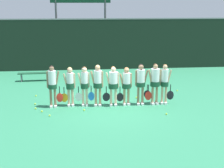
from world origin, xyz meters
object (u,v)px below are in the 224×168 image
object	(u,v)px
tennis_ball_1	(50,115)
tennis_ball_4	(83,94)
player_8	(165,81)
tennis_ball_3	(36,96)
player_3	(98,82)
player_2	(84,83)
tennis_ball_5	(166,114)
scoreboard	(81,2)
player_0	(52,83)
player_1	(70,83)
player_7	(155,80)
tennis_ball_10	(42,111)
tennis_ball_9	(35,104)
tennis_ball_6	(36,108)
player_4	(113,83)
bench_courtside	(37,74)
tennis_ball_2	(58,99)
player_5	(126,83)
tennis_ball_0	(177,91)
tennis_ball_8	(136,97)
tennis_ball_7	(84,110)
player_6	(141,81)

from	to	relation	value
tennis_ball_1	tennis_ball_4	size ratio (longest dim) A/B	0.97
player_8	tennis_ball_3	bearing A→B (deg)	169.92
player_3	player_2	bearing A→B (deg)	-179.50
player_2	tennis_ball_5	bearing A→B (deg)	-23.44
scoreboard	player_0	world-z (taller)	scoreboard
player_1	tennis_ball_3	bearing A→B (deg)	135.20
player_7	tennis_ball_10	bearing A→B (deg)	176.13
tennis_ball_9	tennis_ball_6	bearing A→B (deg)	-80.21
scoreboard	player_8	xyz separation A→B (m)	(3.49, -9.23, -3.33)
player_0	player_2	xyz separation A→B (m)	(1.32, 0.07, -0.05)
player_4	player_8	bearing A→B (deg)	5.88
tennis_ball_3	tennis_ball_6	world-z (taller)	tennis_ball_6
player_2	player_4	size ratio (longest dim) A/B	0.99
bench_courtside	tennis_ball_6	world-z (taller)	bench_courtside
tennis_ball_5	tennis_ball_9	world-z (taller)	tennis_ball_5
tennis_ball_2	player_0	bearing A→B (deg)	-97.68
player_4	tennis_ball_9	bearing A→B (deg)	176.51
tennis_ball_6	tennis_ball_4	bearing A→B (deg)	43.41
player_0	tennis_ball_3	world-z (taller)	player_0
player_3	tennis_ball_9	distance (m)	2.93
player_7	player_8	xyz separation A→B (m)	(0.44, 0.01, -0.04)
player_1	tennis_ball_5	size ratio (longest dim) A/B	24.27
tennis_ball_5	player_4	bearing A→B (deg)	146.47
scoreboard	player_1	bearing A→B (deg)	-93.49
player_2	player_5	world-z (taller)	player_2
tennis_ball_0	tennis_ball_5	world-z (taller)	tennis_ball_5
tennis_ball_9	player_4	bearing A→B (deg)	-8.21
tennis_ball_8	tennis_ball_7	bearing A→B (deg)	-148.16
player_3	tennis_ball_8	distance (m)	2.31
player_6	player_2	bearing A→B (deg)	178.78
tennis_ball_3	tennis_ball_7	bearing A→B (deg)	-45.53
player_0	tennis_ball_7	distance (m)	1.75
player_8	player_4	bearing A→B (deg)	-172.30
player_6	tennis_ball_1	world-z (taller)	player_6
bench_courtside	tennis_ball_1	distance (m)	6.01
player_7	tennis_ball_10	xyz separation A→B (m)	(-4.76, -0.54, -1.04)
player_2	tennis_ball_4	distance (m)	1.89
tennis_ball_8	player_8	bearing A→B (deg)	-41.87
player_0	tennis_ball_5	distance (m)	4.83
tennis_ball_10	tennis_ball_0	bearing A→B (deg)	21.11
player_6	tennis_ball_9	xyz separation A→B (m)	(-4.55, 0.45, -1.04)
player_7	tennis_ball_3	bearing A→B (deg)	151.58
player_4	player_6	distance (m)	1.19
bench_courtside	tennis_ball_10	xyz separation A→B (m)	(0.86, -5.35, -0.38)
scoreboard	tennis_ball_5	world-z (taller)	scoreboard
tennis_ball_6	scoreboard	bearing A→B (deg)	78.00
tennis_ball_1	tennis_ball_3	bearing A→B (deg)	107.75
tennis_ball_4	tennis_ball_3	bearing A→B (deg)	179.81
player_2	tennis_ball_1	bearing A→B (deg)	-138.99
player_7	tennis_ball_8	size ratio (longest dim) A/B	25.02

